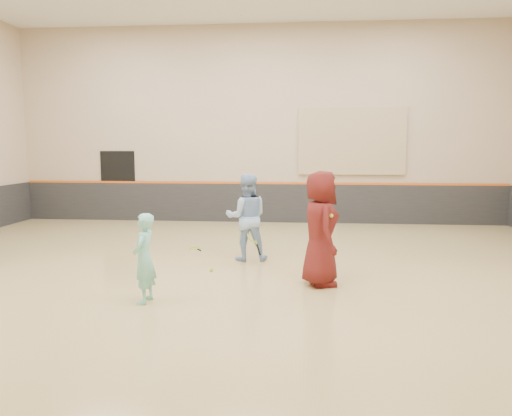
# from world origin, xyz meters

# --- Properties ---
(room) EXTENTS (15.04, 12.04, 6.22)m
(room) POSITION_xyz_m (0.00, 0.00, 0.81)
(room) COLOR tan
(room) RESTS_ON ground
(wainscot_back) EXTENTS (14.90, 0.04, 1.20)m
(wainscot_back) POSITION_xyz_m (0.00, 5.97, 0.60)
(wainscot_back) COLOR #232326
(wainscot_back) RESTS_ON floor
(accent_stripe) EXTENTS (14.90, 0.03, 0.06)m
(accent_stripe) POSITION_xyz_m (0.00, 5.96, 1.22)
(accent_stripe) COLOR #D85914
(accent_stripe) RESTS_ON wall_back
(acoustic_panel) EXTENTS (3.20, 0.08, 2.00)m
(acoustic_panel) POSITION_xyz_m (2.80, 5.95, 2.50)
(acoustic_panel) COLOR tan
(acoustic_panel) RESTS_ON wall_back
(doorway) EXTENTS (1.10, 0.05, 2.20)m
(doorway) POSITION_xyz_m (-4.50, 5.98, 1.10)
(doorway) COLOR black
(doorway) RESTS_ON floor
(girl) EXTENTS (0.35, 0.51, 1.37)m
(girl) POSITION_xyz_m (-1.05, -2.16, 0.69)
(girl) COLOR #7EDCCC
(girl) RESTS_ON floor
(instructor) EXTENTS (0.97, 0.81, 1.80)m
(instructor) POSITION_xyz_m (0.18, 0.81, 0.90)
(instructor) COLOR #9BBFEF
(instructor) RESTS_ON floor
(young_man) EXTENTS (0.82, 1.07, 1.96)m
(young_man) POSITION_xyz_m (1.64, -0.92, 0.98)
(young_man) COLOR #591615
(young_man) RESTS_ON floor
(held_racket) EXTENTS (0.40, 0.40, 0.64)m
(held_racket) POSITION_xyz_m (0.35, 0.66, 0.56)
(held_racket) COLOR #B5D52E
(held_racket) RESTS_ON instructor
(spare_racket) EXTENTS (0.60, 0.60, 0.04)m
(spare_racket) POSITION_xyz_m (-1.15, 1.87, 0.02)
(spare_racket) COLOR #B7D52E
(spare_racket) RESTS_ON floor
(ball_under_racket) EXTENTS (0.07, 0.07, 0.07)m
(ball_under_racket) POSITION_xyz_m (-0.38, -0.21, 0.03)
(ball_under_racket) COLOR #C6D732
(ball_under_racket) RESTS_ON floor
(ball_in_hand) EXTENTS (0.07, 0.07, 0.07)m
(ball_in_hand) POSITION_xyz_m (1.80, -1.15, 1.23)
(ball_in_hand) COLOR #E5EF37
(ball_in_hand) RESTS_ON young_man
(ball_beside_spare) EXTENTS (0.07, 0.07, 0.07)m
(ball_beside_spare) POSITION_xyz_m (-0.26, 3.99, 0.03)
(ball_beside_spare) COLOR #E2ED37
(ball_beside_spare) RESTS_ON floor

